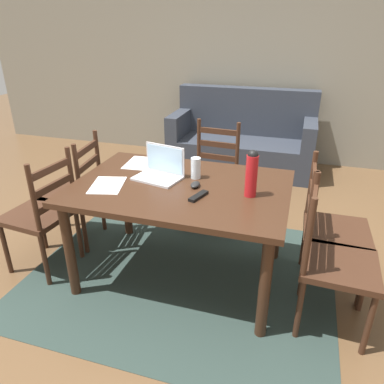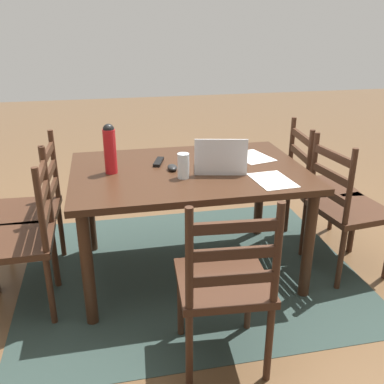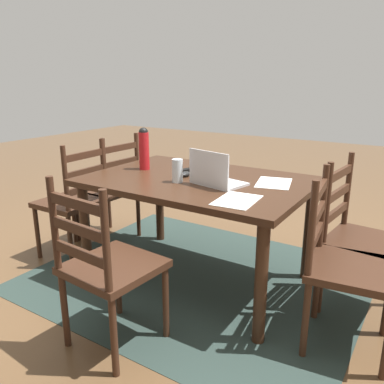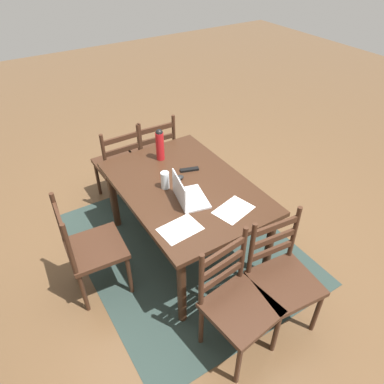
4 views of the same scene
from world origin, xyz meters
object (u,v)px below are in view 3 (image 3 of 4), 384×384
Objects in this scene: chair_left_near at (360,239)px; laptop at (215,176)px; chair_right_far at (73,202)px; computer_mouse at (185,174)px; chair_right_near at (110,190)px; drinking_glass at (177,171)px; chair_far_head at (108,268)px; chair_left_far at (345,266)px; water_bottle at (144,148)px; tv_remote at (189,170)px; dining_table at (198,191)px.

laptop is (0.85, 0.30, 0.34)m from chair_left_near.
computer_mouse is at bearing -167.25° from chair_right_far.
drinking_glass is (-0.96, 0.36, 0.36)m from chair_right_near.
drinking_glass is (0.06, -0.73, 0.36)m from chair_far_head.
chair_left_far is at bearing 169.97° from computer_mouse.
chair_right_far is 1.03m from drinking_glass.
computer_mouse is at bearing 10.21° from chair_left_near.
chair_right_far reaches higher than drinking_glass.
drinking_glass is (0.24, 0.06, 0.02)m from laptop.
laptop is at bearing 166.20° from chair_right_near.
computer_mouse is at bearing -19.03° from laptop.
chair_right_near is at bearing -11.34° from chair_left_far.
tv_remote is at bearing -158.06° from water_bottle.
chair_left_near reaches higher than dining_table.
laptop reaches higher than tv_remote.
chair_far_head is 5.59× the size of tv_remote.
dining_table is 1.07m from chair_right_far.
chair_left_far is (-1.03, 0.21, -0.20)m from dining_table.
chair_right_near is at bearing -46.66° from chair_far_head.
drinking_glass is 1.52× the size of computer_mouse.
water_bottle is at bearing -3.25° from dining_table.
laptop is at bearing -103.19° from chair_far_head.
chair_right_far is 6.26× the size of drinking_glass.
chair_far_head is at bearing 117.79° from water_bottle.
tv_remote is (0.07, -0.15, -0.01)m from computer_mouse.
chair_right_far is (1.02, -0.68, 0.00)m from chair_far_head.
water_bottle is 0.37m from tv_remote.
chair_far_head is 6.26× the size of drinking_glass.
chair_left_near is at bearing -133.36° from chair_far_head.
chair_left_far is 1.15m from drinking_glass.
chair_far_head is (0.00, 0.88, -0.20)m from dining_table.
chair_far_head is 2.64× the size of laptop.
chair_left_far is 9.50× the size of computer_mouse.
laptop is (-0.18, -0.79, 0.34)m from chair_far_head.
water_bottle is at bearing -62.21° from chair_far_head.
chair_right_near is at bearing -17.83° from water_bottle.
water_bottle reaches higher than computer_mouse.
laptop reaches higher than chair_right_near.
chair_far_head reaches higher than drinking_glass.
computer_mouse is at bearing -74.90° from drinking_glass.
chair_far_head and chair_right_near have the same top height.
dining_table is 4.10× the size of laptop.
laptop is at bearing -174.82° from chair_right_far.
chair_far_head is at bearing 146.47° from chair_right_far.
computer_mouse is at bearing -83.44° from chair_far_head.
laptop reaches higher than chair_left_near.
chair_right_far is 3.07× the size of water_bottle.
drinking_glass is (-0.42, 0.18, -0.08)m from water_bottle.
chair_left_far is 3.07× the size of water_bottle.
chair_far_head is at bearing 94.67° from drinking_glass.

